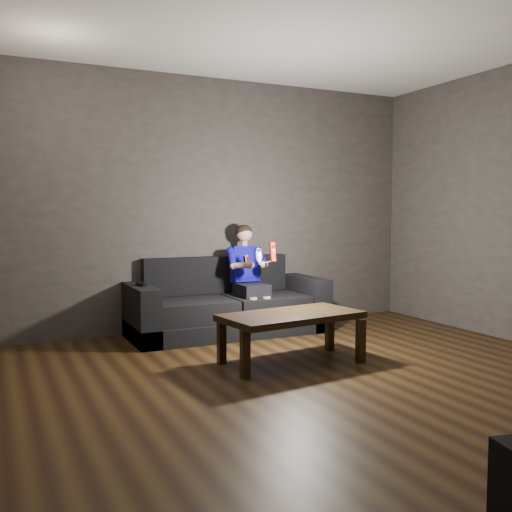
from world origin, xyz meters
TOP-DOWN VIEW (x-y plane):
  - floor at (0.00, 0.00)m, footprint 5.00×5.00m
  - back_wall at (0.00, 2.50)m, footprint 5.00×0.04m
  - sofa at (0.10, 2.17)m, footprint 2.04×0.88m
  - child at (0.33, 2.11)m, footprint 0.43×0.52m
  - wii_remote_red at (0.41, 1.71)m, footprint 0.05×0.07m
  - nunchuk_white at (0.26, 1.71)m, footprint 0.08×0.11m
  - wii_remote_black at (-0.82, 2.09)m, footprint 0.07×0.17m
  - coffee_table at (0.13, 0.81)m, footprint 1.24×0.74m

SIDE VIEW (x-z plane):
  - floor at x=0.00m, z-range 0.00..0.00m
  - sofa at x=0.10m, z-range -0.14..0.65m
  - coffee_table at x=0.13m, z-range 0.16..0.58m
  - wii_remote_black at x=-0.82m, z-range 0.55..0.59m
  - child at x=0.33m, z-range 0.15..1.19m
  - nunchuk_white at x=0.26m, z-range 0.76..0.92m
  - wii_remote_red at x=0.41m, z-range 0.78..0.97m
  - back_wall at x=0.00m, z-range 0.00..2.70m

